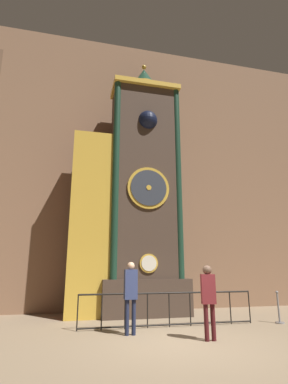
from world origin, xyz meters
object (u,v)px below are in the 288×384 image
object	(u,v)px
clock_tower	(132,197)
visitor_far	(208,294)
stanchion_post	(279,313)
visitor_near	(131,290)

from	to	relation	value
clock_tower	visitor_far	bearing A→B (deg)	-74.75
clock_tower	stanchion_post	xyz separation A→B (m)	(4.29, -2.52, -4.11)
clock_tower	visitor_far	distance (m)	5.46
visitor_near	visitor_far	world-z (taller)	visitor_near
clock_tower	stanchion_post	bearing A→B (deg)	-30.42
clock_tower	visitor_far	world-z (taller)	clock_tower
clock_tower	visitor_far	xyz separation A→B (m)	(1.13, -4.16, -3.35)
clock_tower	stanchion_post	distance (m)	6.45
stanchion_post	visitor_near	bearing A→B (deg)	-173.14
visitor_far	clock_tower	bearing A→B (deg)	120.05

